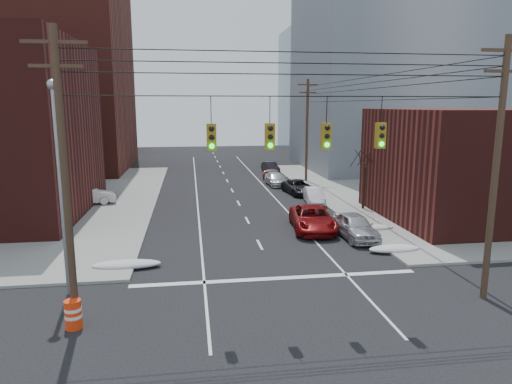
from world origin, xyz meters
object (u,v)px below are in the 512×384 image
object	(u,v)px
red_pickup	(312,219)
lot_car_a	(87,195)
parked_car_e	(272,175)
parked_car_b	(314,196)
parked_car_d	(276,179)
parked_car_a	(355,226)
parked_car_c	(299,187)
parked_car_f	(270,167)
lot_car_b	(51,198)
construction_barrel	(73,314)

from	to	relation	value
red_pickup	lot_car_a	world-z (taller)	lot_car_a
red_pickup	parked_car_e	world-z (taller)	red_pickup
parked_car_b	lot_car_a	xyz separation A→B (m)	(-18.97, 1.69, 0.22)
red_pickup	lot_car_a	size ratio (longest dim) A/B	1.28
parked_car_e	lot_car_a	distance (m)	20.16
red_pickup	parked_car_d	distance (m)	17.52
parked_car_a	parked_car_e	world-z (taller)	parked_car_a
parked_car_b	parked_car_e	size ratio (longest dim) A/B	0.99
parked_car_a	lot_car_a	distance (m)	22.34
parked_car_d	parked_car_c	bearing A→B (deg)	-78.30
red_pickup	parked_car_b	xyz separation A→B (m)	(2.40, 8.28, -0.13)
red_pickup	parked_car_d	size ratio (longest dim) A/B	1.27
parked_car_f	red_pickup	bearing A→B (deg)	-100.44
lot_car_b	construction_barrel	world-z (taller)	lot_car_b
parked_car_a	lot_car_b	distance (m)	24.85
parked_car_c	parked_car_f	bearing A→B (deg)	84.26
parked_car_f	lot_car_a	bearing A→B (deg)	-144.19
lot_car_a	lot_car_b	size ratio (longest dim) A/B	1.00
lot_car_a	parked_car_a	bearing A→B (deg)	-133.58
parked_car_a	parked_car_c	xyz separation A→B (m)	(-0.04, 14.85, -0.13)
parked_car_f	construction_barrel	bearing A→B (deg)	-116.79
parked_car_f	lot_car_a	size ratio (longest dim) A/B	0.89
parked_car_b	parked_car_c	size ratio (longest dim) A/B	0.85
parked_car_e	lot_car_b	xyz separation A→B (m)	(-20.36, -10.04, 0.08)
parked_car_a	parked_car_e	size ratio (longest dim) A/B	1.13
parked_car_b	lot_car_b	distance (m)	21.94
lot_car_a	lot_car_b	distance (m)	2.91
parked_car_c	parked_car_d	bearing A→B (deg)	98.13
construction_barrel	red_pickup	bearing A→B (deg)	44.01
parked_car_e	lot_car_a	world-z (taller)	lot_car_a
parked_car_a	lot_car_a	xyz separation A→B (m)	(-18.71, 12.21, 0.10)
parked_car_a	construction_barrel	world-z (taller)	parked_car_a
parked_car_b	construction_barrel	world-z (taller)	parked_car_b
parked_car_a	lot_car_b	bearing A→B (deg)	148.01
construction_barrel	parked_car_a	bearing A→B (deg)	33.87
parked_car_f	construction_barrel	world-z (taller)	parked_car_f
parked_car_c	parked_car_e	distance (m)	7.53
parked_car_c	lot_car_b	bearing A→B (deg)	-179.89
red_pickup	parked_car_b	size ratio (longest dim) A/B	1.41
parked_car_c	lot_car_b	xyz separation A→B (m)	(-21.57, -2.61, 0.11)
lot_car_a	construction_barrel	world-z (taller)	lot_car_a
parked_car_a	red_pickup	bearing A→B (deg)	131.27
parked_car_b	parked_car_d	bearing A→B (deg)	106.65
parked_car_b	parked_car_d	size ratio (longest dim) A/B	0.90
red_pickup	parked_car_d	world-z (taller)	red_pickup
parked_car_c	parked_car_f	world-z (taller)	parked_car_c
red_pickup	lot_car_a	distance (m)	19.33
parked_car_b	lot_car_a	world-z (taller)	lot_car_a
lot_car_a	construction_barrel	bearing A→B (deg)	179.99
red_pickup	parked_car_e	distance (m)	20.06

